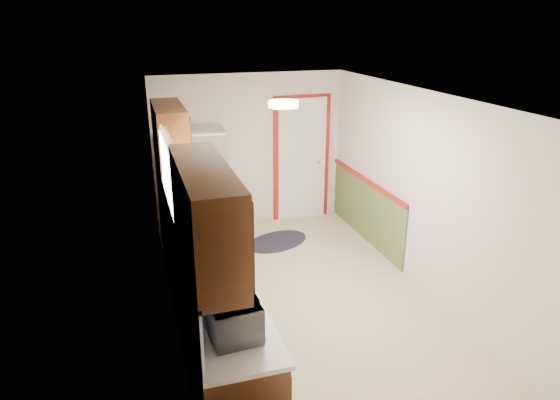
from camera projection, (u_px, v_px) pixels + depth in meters
room_shell at (303, 204)px, 5.60m from camera, size 3.20×5.20×2.52m
kitchen_run at (199, 261)px, 5.13m from camera, size 0.63×4.00×2.20m
back_wall_trim at (315, 169)px, 7.97m from camera, size 1.12×2.30×2.08m
ceiling_fixture at (283, 104)px, 4.94m from camera, size 0.30×0.30×0.06m
microwave at (231, 310)px, 3.70m from camera, size 0.35×0.57×0.37m
refrigerator at (202, 185)px, 7.33m from camera, size 0.75×0.73×1.71m
rug at (277, 241)px, 7.50m from camera, size 1.19×1.01×0.01m
cooktop at (183, 196)px, 6.61m from camera, size 0.46×0.55×0.02m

